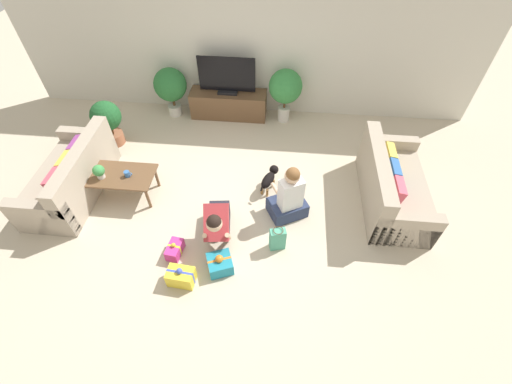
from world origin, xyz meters
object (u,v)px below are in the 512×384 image
(potted_plant_back_right, at_px, (285,88))
(gift_box_b, at_px, (175,250))
(tv_console, at_px, (229,104))
(potted_plant_back_left, at_px, (170,86))
(gift_box_a, at_px, (220,264))
(tabletop_plant, at_px, (99,171))
(coffee_table, at_px, (120,177))
(gift_box_c, at_px, (181,277))
(sofa_left, at_px, (71,178))
(person_kneeling, at_px, (217,221))
(person_sitting, at_px, (289,198))
(tv, at_px, (227,77))
(gift_bag_a, at_px, (278,239))
(dog, at_px, (269,178))
(sofa_right, at_px, (391,187))
(potted_plant_corner_left, at_px, (107,120))
(mug, at_px, (127,174))

(potted_plant_back_right, bearing_deg, gift_box_b, -112.75)
(tv_console, relative_size, potted_plant_back_left, 1.52)
(tv_console, bearing_deg, potted_plant_back_right, -2.67)
(gift_box_a, height_order, tabletop_plant, tabletop_plant)
(gift_box_a, bearing_deg, potted_plant_back_left, 113.55)
(coffee_table, bearing_deg, gift_box_c, -48.38)
(potted_plant_back_left, bearing_deg, sofa_left, -114.89)
(gift_box_a, xyz_separation_m, tabletop_plant, (-1.92, 1.08, 0.45))
(person_kneeling, bearing_deg, coffee_table, 150.77)
(gift_box_b, bearing_deg, person_sitting, 29.12)
(tv, bearing_deg, gift_bag_a, -69.64)
(gift_bag_a, bearing_deg, person_sitting, 78.37)
(dog, relative_size, gift_bag_a, 1.33)
(sofa_right, distance_m, tv, 3.41)
(sofa_left, bearing_deg, potted_plant_back_right, 124.77)
(potted_plant_corner_left, relative_size, gift_box_a, 2.11)
(mug, relative_size, tabletop_plant, 0.54)
(potted_plant_back_left, height_order, person_sitting, person_sitting)
(tv, height_order, potted_plant_back_left, tv)
(coffee_table, height_order, gift_box_a, coffee_table)
(person_kneeling, bearing_deg, person_sitting, 21.04)
(sofa_left, relative_size, sofa_right, 1.00)
(potted_plant_corner_left, xyz_separation_m, gift_box_a, (2.33, -2.36, -0.39))
(sofa_right, relative_size, potted_plant_back_right, 1.67)
(gift_box_c, height_order, gift_bag_a, gift_bag_a)
(dog, height_order, gift_box_b, dog)
(coffee_table, xyz_separation_m, gift_box_c, (1.24, -1.39, -0.27))
(tabletop_plant, bearing_deg, potted_plant_back_left, 78.41)
(tabletop_plant, bearing_deg, mug, 9.27)
(dog, bearing_deg, sofa_right, -160.52)
(gift_box_a, xyz_separation_m, mug, (-1.54, 1.14, 0.37))
(gift_box_b, bearing_deg, potted_plant_corner_left, 127.47)
(tv, bearing_deg, gift_box_c, -91.11)
(coffee_table, distance_m, tv, 2.62)
(gift_box_b, bearing_deg, potted_plant_back_right, 67.25)
(person_kneeling, distance_m, person_sitting, 1.07)
(coffee_table, bearing_deg, dog, 8.73)
(gift_bag_a, bearing_deg, tabletop_plant, 165.66)
(sofa_right, relative_size, tabletop_plant, 7.76)
(sofa_left, relative_size, gift_box_b, 5.49)
(person_sitting, bearing_deg, sofa_left, -30.36)
(person_sitting, bearing_deg, gift_box_a, 21.87)
(sofa_left, xyz_separation_m, dog, (3.01, 0.35, -0.07))
(potted_plant_back_right, relative_size, mug, 8.61)
(potted_plant_back_right, height_order, gift_box_c, potted_plant_back_right)
(tv, xyz_separation_m, gift_box_b, (-0.26, -3.22, -0.73))
(potted_plant_corner_left, distance_m, person_sitting, 3.46)
(gift_box_b, distance_m, gift_box_c, 0.44)
(potted_plant_back_left, xyz_separation_m, person_sitting, (2.30, -2.34, -0.25))
(sofa_left, xyz_separation_m, person_kneeling, (2.37, -0.65, 0.05))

